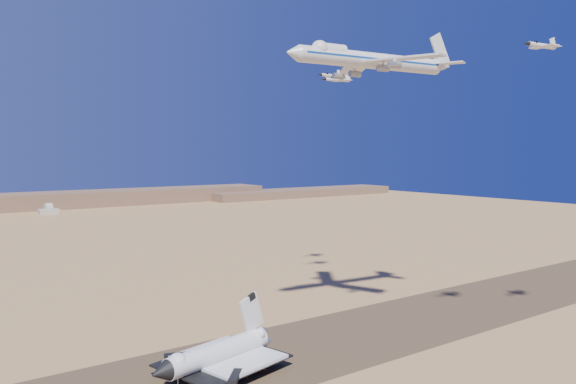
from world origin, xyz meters
TOP-DOWN VIEW (x-y plane):
  - ground at (0.00, 0.00)m, footprint 1200.00×1200.00m
  - runway at (0.00, 0.00)m, footprint 600.00×50.00m
  - ridgeline at (65.32, 527.31)m, footprint 960.00×90.00m
  - shuttle at (-23.28, -2.64)m, footprint 43.73×33.19m
  - carrier_747 at (38.50, 0.14)m, footprint 71.39×54.87m
  - crew_a at (-18.34, -11.02)m, footprint 0.46×0.65m
  - crew_b at (-12.84, -9.27)m, footprint 0.61×0.94m
  - crew_c at (-11.67, -10.53)m, footprint 1.03×1.20m
  - chase_jet_a at (64.72, -48.10)m, footprint 15.39×8.41m
  - chase_jet_c at (63.15, 44.80)m, footprint 14.90×8.42m
  - chase_jet_d at (74.49, 61.86)m, footprint 15.62×8.38m

SIDE VIEW (x-z plane):
  - ground at x=0.00m, z-range 0.00..0.00m
  - runway at x=0.00m, z-range 0.00..0.06m
  - crew_a at x=-18.34m, z-range 0.06..1.74m
  - crew_b at x=-12.84m, z-range 0.06..1.87m
  - crew_c at x=-11.67m, z-range 0.06..1.88m
  - shuttle at x=-23.28m, z-range -4.97..16.52m
  - ridgeline at x=65.32m, z-range -1.37..16.63m
  - chase_jet_c at x=63.15m, z-range 94.37..98.11m
  - carrier_747 at x=38.50m, z-range 87.61..105.35m
  - chase_jet_a at x=64.72m, z-range 95.22..99.05m
  - chase_jet_d at x=74.49m, z-range 98.88..102.76m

